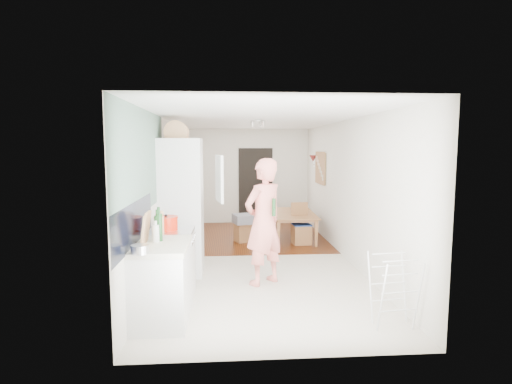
{
  "coord_description": "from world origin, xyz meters",
  "views": [
    {
      "loc": [
        -0.52,
        -7.08,
        2.01
      ],
      "look_at": [
        -0.02,
        0.2,
        1.2
      ],
      "focal_mm": 28.0,
      "sensor_mm": 36.0,
      "label": 1
    }
  ],
  "objects": [
    {
      "name": "bottle_c",
      "position": [
        -1.37,
        -2.47,
        1.02
      ],
      "size": [
        0.09,
        0.09,
        0.2
      ],
      "primitive_type": "cylinder",
      "rotation": [
        0.0,
        0.0,
        -0.07
      ],
      "color": "silver",
      "rests_on": "worktop"
    },
    {
      "name": "steel_pan",
      "position": [
        -1.44,
        -2.98,
        0.97
      ],
      "size": [
        0.2,
        0.2,
        0.09
      ],
      "primitive_type": "cylinder",
      "rotation": [
        0.0,
        0.0,
        0.11
      ],
      "color": "silver",
      "rests_on": "worktop"
    },
    {
      "name": "fridge_housing",
      "position": [
        -1.27,
        -0.78,
        1.07
      ],
      "size": [
        0.66,
        0.66,
        2.15
      ],
      "primitive_type": "cube",
      "color": "silver",
      "rests_on": "room_shell"
    },
    {
      "name": "pepper_mill_back",
      "position": [
        -1.41,
        -2.02,
        1.03
      ],
      "size": [
        0.07,
        0.07,
        0.22
      ],
      "primitive_type": "cylinder",
      "rotation": [
        0.0,
        0.0,
        0.26
      ],
      "color": "tan",
      "rests_on": "worktop"
    },
    {
      "name": "bottle_a",
      "position": [
        -1.34,
        -2.42,
        1.08
      ],
      "size": [
        0.1,
        0.1,
        0.32
      ],
      "primitive_type": "cylinder",
      "rotation": [
        0.0,
        0.0,
        -0.33
      ],
      "color": "#18441C",
      "rests_on": "worktop"
    },
    {
      "name": "stool",
      "position": [
        -0.22,
        1.29,
        0.21
      ],
      "size": [
        0.42,
        0.42,
        0.42
      ],
      "primitive_type": null,
      "rotation": [
        0.0,
        0.0,
        0.4
      ],
      "color": "#915E3A",
      "rests_on": "floor"
    },
    {
      "name": "fridge_interior",
      "position": [
        -0.96,
        -0.78,
        1.55
      ],
      "size": [
        0.02,
        0.52,
        0.66
      ],
      "primitive_type": "cube",
      "color": "white",
      "rests_on": "room_shell"
    },
    {
      "name": "bread_bin",
      "position": [
        -1.32,
        -0.72,
        2.25
      ],
      "size": [
        0.42,
        0.4,
        0.2
      ],
      "primitive_type": null,
      "rotation": [
        0.0,
        0.0,
        0.14
      ],
      "color": "tan",
      "rests_on": "fridge_housing"
    },
    {
      "name": "room_shell",
      "position": [
        0.0,
        0.0,
        1.25
      ],
      "size": [
        3.2,
        7.0,
        2.5
      ],
      "primitive_type": null,
      "color": "silver",
      "rests_on": "ground"
    },
    {
      "name": "floor",
      "position": [
        0.0,
        0.0,
        0.0
      ],
      "size": [
        3.2,
        7.0,
        0.01
      ],
      "primitive_type": "cube",
      "color": "beige",
      "rests_on": "ground"
    },
    {
      "name": "dining_chair",
      "position": [
        0.99,
        1.01,
        0.43
      ],
      "size": [
        0.4,
        0.4,
        0.86
      ],
      "primitive_type": null,
      "rotation": [
        0.0,
        0.0,
        0.1
      ],
      "color": "#915E3A",
      "rests_on": "floor"
    },
    {
      "name": "cooker_top",
      "position": [
        -1.3,
        -1.8,
        0.9
      ],
      "size": [
        0.6,
        0.6,
        0.04
      ],
      "primitive_type": "cube",
      "color": "silver",
      "rests_on": "room_shell"
    },
    {
      "name": "chopping_boards",
      "position": [
        -1.46,
        -2.59,
        1.11
      ],
      "size": [
        0.04,
        0.28,
        0.37
      ],
      "primitive_type": null,
      "rotation": [
        0.0,
        0.0,
        0.01
      ],
      "color": "tan",
      "rests_on": "worktop"
    },
    {
      "name": "drying_rack",
      "position": [
        1.32,
        -2.88,
        0.41
      ],
      "size": [
        0.46,
        0.43,
        0.82
      ],
      "primitive_type": null,
      "rotation": [
        0.0,
        0.0,
        0.12
      ],
      "color": "silver",
      "rests_on": "floor"
    },
    {
      "name": "red_casserole",
      "position": [
        -1.35,
        -1.79,
        1.01
      ],
      "size": [
        0.34,
        0.34,
        0.19
      ],
      "primitive_type": "cylinder",
      "rotation": [
        0.0,
        0.0,
        0.07
      ],
      "color": "red",
      "rests_on": "cooker_top"
    },
    {
      "name": "sage_wall_panel",
      "position": [
        -1.59,
        -2.0,
        1.85
      ],
      "size": [
        0.02,
        3.0,
        1.3
      ],
      "primitive_type": "cube",
      "color": "slate",
      "rests_on": "room_shell"
    },
    {
      "name": "fridge_door",
      "position": [
        -0.66,
        -1.08,
        1.55
      ],
      "size": [
        0.14,
        0.56,
        0.7
      ],
      "primitive_type": "cube",
      "rotation": [
        0.0,
        0.0,
        -1.4
      ],
      "color": "silver",
      "rests_on": "room_shell"
    },
    {
      "name": "doorway_recess",
      "position": [
        0.2,
        3.48,
        1.0
      ],
      "size": [
        0.9,
        0.04,
        2.0
      ],
      "primitive_type": "cube",
      "color": "black",
      "rests_on": "room_shell"
    },
    {
      "name": "pinboard_frame",
      "position": [
        1.57,
        1.9,
        1.55
      ],
      "size": [
        0.0,
        0.94,
        0.74
      ],
      "primitive_type": "cube",
      "color": "#915E3A",
      "rests_on": "room_shell"
    },
    {
      "name": "tile_splashback",
      "position": [
        -1.59,
        -2.55,
        1.15
      ],
      "size": [
        0.02,
        1.9,
        0.5
      ],
      "primitive_type": "cube",
      "color": "black",
      "rests_on": "room_shell"
    },
    {
      "name": "bottle_b",
      "position": [
        -1.36,
        -2.42,
        1.07
      ],
      "size": [
        0.07,
        0.07,
        0.3
      ],
      "primitive_type": "cylinder",
      "rotation": [
        0.0,
        0.0,
        -0.04
      ],
      "color": "#18441C",
      "rests_on": "worktop"
    },
    {
      "name": "worktop",
      "position": [
        -1.3,
        -2.55,
        0.89
      ],
      "size": [
        0.62,
        0.92,
        0.06
      ],
      "primitive_type": "cube",
      "color": "beige",
      "rests_on": "room_shell"
    },
    {
      "name": "wood_floor_overlay",
      "position": [
        0.0,
        1.85,
        0.01
      ],
      "size": [
        3.2,
        3.3,
        0.01
      ],
      "primitive_type": "cube",
      "color": "#5E2A08",
      "rests_on": "room_shell"
    },
    {
      "name": "base_cabinet",
      "position": [
        -1.3,
        -2.55,
        0.43
      ],
      "size": [
        0.6,
        0.9,
        0.86
      ],
      "primitive_type": "cube",
      "color": "silver",
      "rests_on": "room_shell"
    },
    {
      "name": "held_bottle",
      "position": [
        0.12,
        -1.47,
        1.16
      ],
      "size": [
        0.06,
        0.06,
        0.26
      ],
      "primitive_type": "cylinder",
      "color": "#18441C",
      "rests_on": "person"
    },
    {
      "name": "wall_sconce",
      "position": [
        1.54,
        2.55,
        1.75
      ],
      "size": [
        0.18,
        0.18,
        0.16
      ],
      "primitive_type": "cone",
      "color": "maroon",
      "rests_on": "room_shell"
    },
    {
      "name": "pinboard",
      "position": [
        1.58,
        1.9,
        1.55
      ],
      "size": [
        0.03,
        0.9,
        0.7
      ],
      "primitive_type": "cube",
      "color": "tan",
      "rests_on": "room_shell"
    },
    {
      "name": "grey_drape",
      "position": [
        -0.2,
        1.25,
        0.51
      ],
      "size": [
        0.52,
        0.52,
        0.19
      ],
      "primitive_type": "cube",
      "rotation": [
        0.0,
        0.0,
        0.29
      ],
      "color": "slate",
      "rests_on": "stool"
    },
    {
      "name": "pepper_mill_front",
      "position": [
        -1.37,
        -2.04,
        1.04
      ],
      "size": [
        0.08,
        0.08,
        0.23
      ],
      "primitive_type": "cylinder",
      "rotation": [
        0.0,
        0.0,
        0.28
      ],
      "color": "tan",
      "rests_on": "worktop"
    },
    {
      "name": "person",
      "position": [
        -0.01,
        -1.35,
        1.1
      ],
      "size": [
        0.95,
        0.91,
        2.2
      ],
      "primitive_type": "imported",
      "rotation": [
        0.0,
        0.0,
        3.81
      ],
      "color": "#F68476",
      "rests_on": "floor"
    },
    {
      "name": "dining_table",
      "position": [
        0.92,
        1.49,
        0.25
      ],
      "size": [
        0.84,
        1.45,
        0.5
      ],
      "primitive_type": "imported",
      "rotation": [
        0.0,
        0.0,
        1.54
      ],
      "color": "#915E3A",
      "rests_on": "floor"
    },
    {
      "name": "range_cooker",
      "position": [
        -1.3,
        -1.8,
        0.44
      ],
      "size": [
        0.6,
        0.6,
        0.88
      ],
      "primitive_type": "cube",
      "color": "silver",
      "rests_on": "room_shell"
    }
  ]
}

